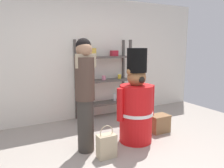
# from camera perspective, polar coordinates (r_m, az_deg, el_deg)

# --- Properties ---
(ground_plane) EXTENTS (6.40, 6.40, 0.00)m
(ground_plane) POSITION_cam_1_polar(r_m,az_deg,el_deg) (3.23, 4.61, -19.45)
(ground_plane) COLOR #9E9389
(back_wall) EXTENTS (6.40, 0.12, 2.60)m
(back_wall) POSITION_cam_1_polar(r_m,az_deg,el_deg) (4.82, -9.48, 6.38)
(back_wall) COLOR silver
(back_wall) RESTS_ON ground_plane
(merchandise_shelf) EXTENTS (1.23, 0.35, 1.71)m
(merchandise_shelf) POSITION_cam_1_polar(r_m,az_deg,el_deg) (4.87, -2.27, 1.44)
(merchandise_shelf) COLOR #4C4742
(merchandise_shelf) RESTS_ON ground_plane
(teddy_bear_guard) EXTENTS (0.71, 0.56, 1.54)m
(teddy_bear_guard) POSITION_cam_1_polar(r_m,az_deg,el_deg) (3.66, 6.23, -5.34)
(teddy_bear_guard) COLOR red
(teddy_bear_guard) RESTS_ON ground_plane
(person_shopper) EXTENTS (0.30, 0.29, 1.69)m
(person_shopper) POSITION_cam_1_polar(r_m,az_deg,el_deg) (3.25, -6.99, -1.84)
(person_shopper) COLOR #38332D
(person_shopper) RESTS_ON ground_plane
(shopping_bag) EXTENTS (0.27, 0.16, 0.48)m
(shopping_bag) POSITION_cam_1_polar(r_m,az_deg,el_deg) (3.27, -1.40, -15.58)
(shopping_bag) COLOR #C1AD89
(shopping_bag) RESTS_ON ground_plane
(display_crate) EXTENTS (0.36, 0.26, 0.32)m
(display_crate) POSITION_cam_1_polar(r_m,az_deg,el_deg) (4.25, 12.07, -9.88)
(display_crate) COLOR olive
(display_crate) RESTS_ON ground_plane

